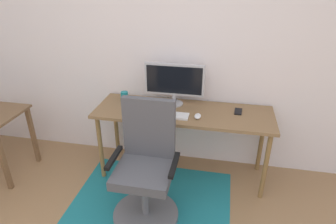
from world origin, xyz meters
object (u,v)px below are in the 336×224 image
Objects in this scene: computer_mouse at (198,116)px; cell_phone at (238,111)px; monitor at (174,81)px; keyboard at (166,115)px; desk at (183,118)px; coffee_cup at (125,97)px; office_chair at (146,175)px.

computer_mouse is 0.74× the size of cell_phone.
keyboard is at bearing -96.62° from monitor.
cell_phone is at bearing 9.18° from desk.
keyboard is at bearing -138.35° from desk.
cell_phone is at bearing -5.04° from monitor.
desk is 0.21m from keyboard.
coffee_cup is 0.74× the size of cell_phone.
monitor is at bearing 82.70° from office_chair.
coffee_cup is at bearing -176.89° from cell_phone.
keyboard is 4.13× the size of coffee_cup.
computer_mouse is (0.15, -0.12, 0.09)m from desk.
monitor is 5.63× the size of coffee_cup.
monitor is 0.68m from cell_phone.
desk is at bearing 41.65° from keyboard.
computer_mouse reaches higher than cell_phone.
computer_mouse is 0.10× the size of office_chair.
cell_phone is (1.15, -0.02, -0.05)m from coffee_cup.
computer_mouse is at bearing 54.40° from office_chair.
monitor is at bearing 3.75° from coffee_cup.
computer_mouse is (0.30, 0.01, 0.01)m from keyboard.
keyboard is at bearing -177.15° from computer_mouse.
keyboard is (-0.15, -0.13, 0.08)m from desk.
coffee_cup is (-0.63, 0.11, 0.13)m from desk.
computer_mouse is at bearing 2.85° from keyboard.
monitor is (-0.12, 0.14, 0.32)m from desk.
monitor reaches higher than coffee_cup.
cell_phone is 0.13× the size of office_chair.
monitor reaches higher than keyboard.
keyboard is 4.13× the size of computer_mouse.
monitor is 4.19× the size of cell_phone.
cell_phone is (0.63, -0.06, -0.24)m from monitor.
coffee_cup reaches higher than desk.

